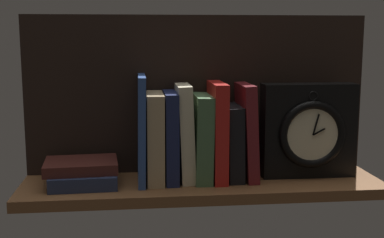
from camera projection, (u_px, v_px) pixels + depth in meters
ground_plane at (203, 186)px, 122.17cm from camera, size 85.62×22.15×2.50cm
back_panel at (198, 94)px, 129.05cm from camera, size 85.62×1.20×39.42cm
book_blue_modern at (142, 129)px, 120.37cm from camera, size 2.11×15.62×25.26cm
book_tan_shortstories at (155, 137)px, 121.05cm from camera, size 4.06×14.20×21.07cm
book_navy_bierce at (171, 137)px, 121.45cm from camera, size 3.09×13.69×21.27cm
book_cream_twain at (185, 133)px, 121.69cm from camera, size 4.07×12.14×23.06cm
book_green_romantic at (201, 138)px, 122.32cm from camera, size 4.39×14.29×20.54cm
book_red_requiem at (217, 131)px, 122.50cm from camera, size 3.28×14.86×23.42cm
book_black_skeptic at (232, 142)px, 123.36cm from camera, size 3.99×12.80×17.95cm
book_maroon_dawkins at (247, 131)px, 123.33cm from camera, size 3.87×13.75×23.10cm
framed_clock at (309, 131)px, 124.58cm from camera, size 22.92×7.17×22.92cm
book_stack_side at (83, 172)px, 119.11cm from camera, size 17.48×14.02×5.68cm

